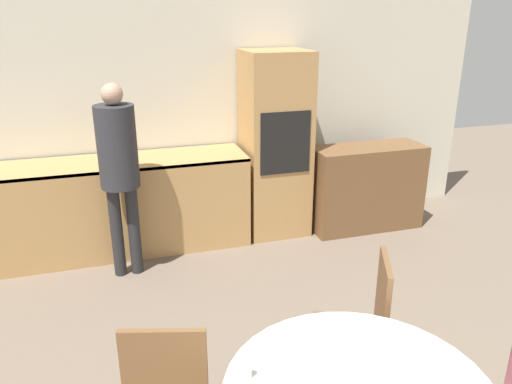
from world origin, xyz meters
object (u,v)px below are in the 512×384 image
(sideboard, at_px, (366,187))
(person_standing, at_px, (118,160))
(chair_far_right, at_px, (364,324))
(oven_unit, at_px, (275,145))

(sideboard, distance_m, person_standing, 2.57)
(chair_far_right, relative_size, person_standing, 0.56)
(oven_unit, relative_size, sideboard, 1.58)
(chair_far_right, bearing_deg, person_standing, -123.46)
(oven_unit, xyz_separation_m, sideboard, (0.95, -0.21, -0.48))
(oven_unit, distance_m, chair_far_right, 2.52)
(oven_unit, xyz_separation_m, chair_far_right, (-0.32, -2.47, -0.40))
(sideboard, relative_size, person_standing, 0.70)
(sideboard, height_order, chair_far_right, chair_far_right)
(sideboard, xyz_separation_m, person_standing, (-2.49, -0.29, 0.60))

